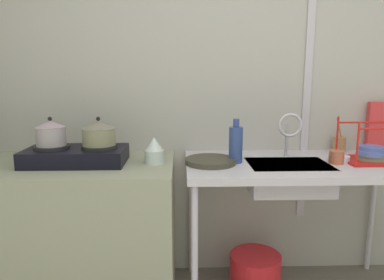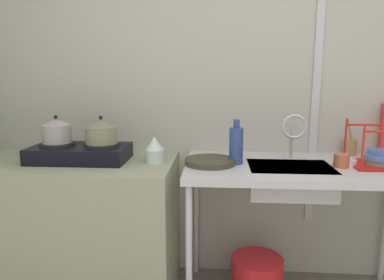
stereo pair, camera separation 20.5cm
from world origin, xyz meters
name	(u,v)px [view 1 (the left image)]	position (x,y,z in m)	size (l,w,h in m)	color
wall_back	(260,83)	(0.00, 1.88, 1.33)	(4.65, 0.10, 2.66)	#AEA9A1
wall_metal_strip	(309,63)	(0.31, 1.82, 1.47)	(0.05, 0.01, 2.13)	#BFB7C1
counter_concrete	(69,234)	(-1.22, 1.49, 0.44)	(1.28, 0.68, 0.88)	gray
counter_sink	(299,173)	(0.17, 1.49, 0.81)	(1.36, 0.68, 0.88)	#BFB7C1
stove	(76,155)	(-1.15, 1.49, 0.93)	(0.57, 0.32, 0.11)	black
pot_on_left_burner	(51,133)	(-1.28, 1.49, 1.06)	(0.17, 0.17, 0.17)	#9B9194
pot_on_right_burner	(99,133)	(-1.01, 1.49, 1.06)	(0.19, 0.19, 0.17)	gray
percolator	(154,151)	(-0.69, 1.48, 0.95)	(0.11, 0.11, 0.16)	silver
sink_basin	(288,177)	(0.09, 1.44, 0.80)	(0.47, 0.33, 0.16)	#BFB7C1
faucet	(290,128)	(0.13, 1.59, 1.07)	(0.15, 0.08, 0.28)	#BFB7C1
frying_pan	(211,161)	(-0.37, 1.46, 0.89)	(0.30, 0.30, 0.03)	#393628
dish_rack	(371,154)	(0.60, 1.49, 0.92)	(0.33, 0.28, 0.26)	red
cup_by_rack	(336,157)	(0.37, 1.44, 0.91)	(0.08, 0.08, 0.08)	#B65B3F
small_bowl_on_drainboard	(339,159)	(0.40, 1.49, 0.89)	(0.12, 0.12, 0.04)	silver
bottle_by_sink	(236,144)	(-0.22, 1.48, 0.99)	(0.08, 0.08, 0.26)	navy
cereal_box	(378,127)	(0.79, 1.78, 1.04)	(0.14, 0.06, 0.33)	red
utensil_jar	(339,144)	(0.53, 1.76, 0.93)	(0.08, 0.08, 0.23)	#A3744A
bucket_on_floor	(255,274)	(-0.07, 1.52, 0.13)	(0.32, 0.32, 0.26)	red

